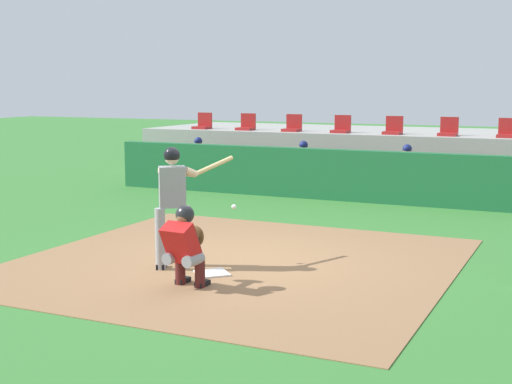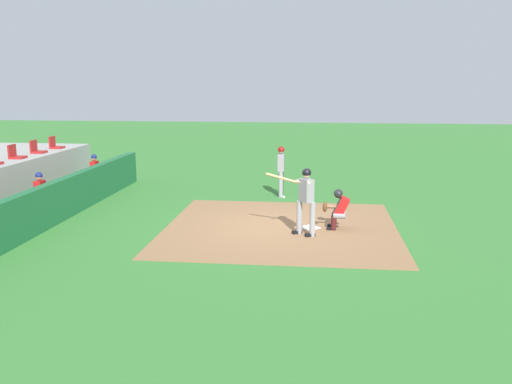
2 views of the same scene
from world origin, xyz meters
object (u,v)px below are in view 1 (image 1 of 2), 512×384
catcher_crouched (185,244)px  stadium_seat_0 (203,124)px  stadium_seat_2 (293,127)px  dugout_player_0 (196,160)px  dugout_player_1 (302,166)px  stadium_seat_1 (247,125)px  home_plate (212,273)px  batter_at_plate (174,199)px  dugout_player_2 (405,171)px  stadium_seat_5 (448,131)px  stadium_seat_4 (393,129)px  stadium_seat_3 (341,128)px  stadium_seat_6 (507,132)px

catcher_crouched → stadium_seat_0: (-5.79, 10.93, 0.93)m
catcher_crouched → stadium_seat_2: 11.35m
dugout_player_0 → stadium_seat_0: size_ratio=2.71×
dugout_player_1 → stadium_seat_1: bearing=141.1°
home_plate → dugout_player_1: size_ratio=0.34×
batter_at_plate → stadium_seat_1: 10.70m
home_plate → dugout_player_1: dugout_player_1 is taller
dugout_player_2 → stadium_seat_5: stadium_seat_5 is taller
batter_at_plate → stadium_seat_2: 10.30m
stadium_seat_1 → stadium_seat_4: bearing=0.0°
home_plate → stadium_seat_5: 10.39m
catcher_crouched → dugout_player_0: 10.15m
stadium_seat_3 → stadium_seat_1: bearing=180.0°
home_plate → dugout_player_1: bearing=102.5°
home_plate → stadium_seat_5: size_ratio=0.92×
batter_at_plate → stadium_seat_1: bearing=109.9°
dugout_player_0 → stadium_seat_3: bearing=30.7°
dugout_player_1 → stadium_seat_5: size_ratio=2.71×
home_plate → stadium_seat_1: (-4.33, 10.18, 1.51)m
dugout_player_0 → stadium_seat_0: stadium_seat_0 is taller
stadium_seat_1 → stadium_seat_3: 2.89m
stadium_seat_2 → stadium_seat_4: size_ratio=1.00×
home_plate → stadium_seat_0: stadium_seat_0 is taller
dugout_player_2 → stadium_seat_5: bearing=73.3°
catcher_crouched → home_plate: bearing=90.7°
stadium_seat_0 → catcher_crouched: bearing=-62.1°
stadium_seat_4 → dugout_player_0: bearing=-157.3°
dugout_player_1 → stadium_seat_5: (3.26, 2.03, 0.86)m
home_plate → stadium_seat_1: size_ratio=0.92×
stadium_seat_1 → stadium_seat_6: (7.22, 0.00, 0.00)m
dugout_player_0 → catcher_crouched: bearing=-61.3°
stadium_seat_2 → stadium_seat_0: bearing=180.0°
stadium_seat_3 → stadium_seat_4: same height
dugout_player_1 → stadium_seat_3: stadium_seat_3 is taller
catcher_crouched → stadium_seat_6: (2.88, 10.93, 0.93)m
dugout_player_0 → stadium_seat_3: (3.43, 2.03, 0.86)m
catcher_crouched → dugout_player_0: (-4.88, 8.90, 0.06)m
stadium_seat_4 → stadium_seat_6: bearing=0.0°
stadium_seat_3 → stadium_seat_4: 1.44m
home_plate → batter_at_plate: bearing=169.5°
dugout_player_2 → stadium_seat_1: size_ratio=2.71×
stadium_seat_2 → home_plate: bearing=-74.2°
home_plate → dugout_player_1: 8.37m
stadium_seat_0 → dugout_player_1: bearing=-27.2°
stadium_seat_4 → stadium_seat_6: size_ratio=1.00×
stadium_seat_1 → home_plate: bearing=-66.9°
stadium_seat_6 → stadium_seat_2: bearing=180.0°
stadium_seat_3 → stadium_seat_4: (1.44, 0.00, 0.00)m
stadium_seat_5 → stadium_seat_6: bearing=0.0°
dugout_player_2 → stadium_seat_5: 2.29m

